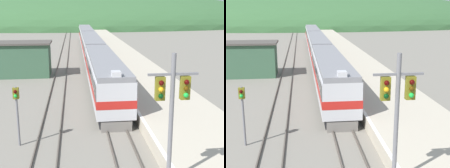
{
  "view_description": "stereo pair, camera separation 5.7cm",
  "coord_description": "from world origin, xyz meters",
  "views": [
    {
      "loc": [
        -2.87,
        -9.9,
        8.81
      ],
      "look_at": [
        0.24,
        15.75,
        2.39
      ],
      "focal_mm": 50.0,
      "sensor_mm": 36.0,
      "label": 1
    },
    {
      "loc": [
        -2.81,
        -9.91,
        8.81
      ],
      "look_at": [
        0.24,
        15.75,
        2.39
      ],
      "focal_mm": 50.0,
      "sensor_mm": 36.0,
      "label": 2
    }
  ],
  "objects": [
    {
      "name": "track_main",
      "position": [
        0.0,
        70.0,
        0.08
      ],
      "size": [
        1.52,
        180.0,
        0.16
      ],
      "color": "#4C443D",
      "rests_on": "ground"
    },
    {
      "name": "track_siding",
      "position": [
        -4.78,
        70.0,
        0.08
      ],
      "size": [
        1.52,
        180.0,
        0.16
      ],
      "color": "#4C443D",
      "rests_on": "ground"
    },
    {
      "name": "platform",
      "position": [
        5.05,
        50.0,
        0.5
      ],
      "size": [
        6.67,
        140.0,
        1.0
      ],
      "color": "#B2A893",
      "rests_on": "ground"
    },
    {
      "name": "distant_hills",
      "position": [
        0.0,
        147.53,
        0.0
      ],
      "size": [
        211.53,
        95.19,
        31.75
      ],
      "color": "#335B33",
      "rests_on": "ground"
    },
    {
      "name": "station_shed",
      "position": [
        -10.07,
        31.14,
        2.25
      ],
      "size": [
        8.46,
        4.5,
        4.45
      ],
      "color": "#385B42",
      "rests_on": "ground"
    },
    {
      "name": "express_train_lead_car",
      "position": [
        0.0,
        20.37,
        2.22
      ],
      "size": [
        2.94,
        19.42,
        4.41
      ],
      "color": "black",
      "rests_on": "ground"
    },
    {
      "name": "carriage_second",
      "position": [
        0.0,
        42.4,
        2.2
      ],
      "size": [
        2.93,
        22.43,
        4.05
      ],
      "color": "black",
      "rests_on": "ground"
    },
    {
      "name": "carriage_third",
      "position": [
        0.0,
        65.71,
        2.2
      ],
      "size": [
        2.93,
        22.43,
        4.05
      ],
      "color": "black",
      "rests_on": "ground"
    },
    {
      "name": "signal_mast_main",
      "position": [
        1.25,
        2.54,
        4.53
      ],
      "size": [
        2.2,
        0.42,
        6.94
      ],
      "color": "slate",
      "rests_on": "ground"
    },
    {
      "name": "signal_post_siding",
      "position": [
        -6.59,
        9.46,
        2.83
      ],
      "size": [
        0.36,
        0.42,
        3.96
      ],
      "color": "slate",
      "rests_on": "ground"
    }
  ]
}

